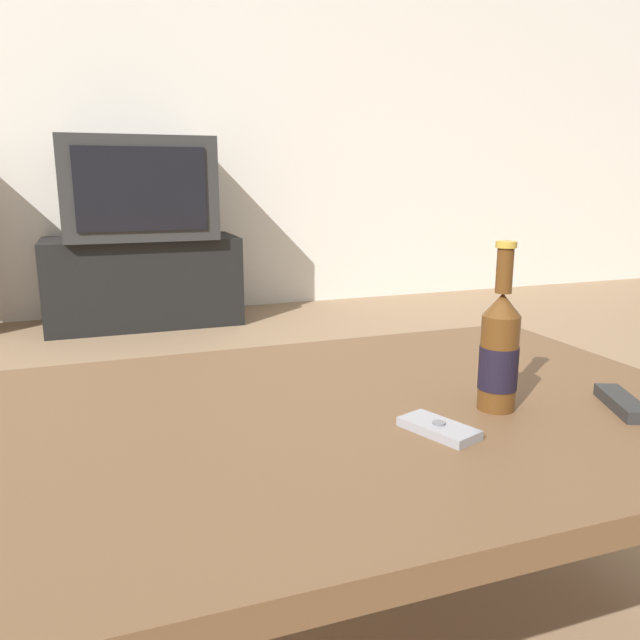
{
  "coord_description": "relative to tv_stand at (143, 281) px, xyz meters",
  "views": [
    {
      "loc": [
        -0.33,
        -0.89,
        0.81
      ],
      "look_at": [
        0.07,
        0.21,
        0.54
      ],
      "focal_mm": 35.0,
      "sensor_mm": 36.0,
      "label": 1
    }
  ],
  "objects": [
    {
      "name": "remote_control",
      "position": [
        0.54,
        -2.86,
        0.21
      ],
      "size": [
        0.09,
        0.14,
        0.02
      ],
      "rotation": [
        0.0,
        0.0,
        -0.41
      ],
      "color": "#282828",
      "rests_on": "coffee_table"
    },
    {
      "name": "beer_bottle",
      "position": [
        0.35,
        -2.79,
        0.29
      ],
      "size": [
        0.06,
        0.06,
        0.27
      ],
      "color": "#563314",
      "rests_on": "coffee_table"
    },
    {
      "name": "coffee_table",
      "position": [
        0.08,
        -2.7,
        0.14
      ],
      "size": [
        1.34,
        0.84,
        0.44
      ],
      "color": "brown",
      "rests_on": "ground_plane"
    },
    {
      "name": "tv_stand",
      "position": [
        0.0,
        0.0,
        0.0
      ],
      "size": [
        1.04,
        0.49,
        0.49
      ],
      "color": "black",
      "rests_on": "ground_plane"
    },
    {
      "name": "cell_phone",
      "position": [
        0.21,
        -2.85,
        0.2
      ],
      "size": [
        0.09,
        0.13,
        0.02
      ],
      "rotation": [
        0.0,
        0.0,
        0.35
      ],
      "color": "gray",
      "rests_on": "coffee_table"
    },
    {
      "name": "back_wall",
      "position": [
        0.08,
        0.32,
        1.06
      ],
      "size": [
        8.0,
        0.05,
        2.6
      ],
      "color": "silver",
      "rests_on": "ground_plane"
    },
    {
      "name": "television",
      "position": [
        0.0,
        -0.0,
        0.51
      ],
      "size": [
        0.78,
        0.6,
        0.53
      ],
      "color": "#2D2D2D",
      "rests_on": "tv_stand"
    }
  ]
}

